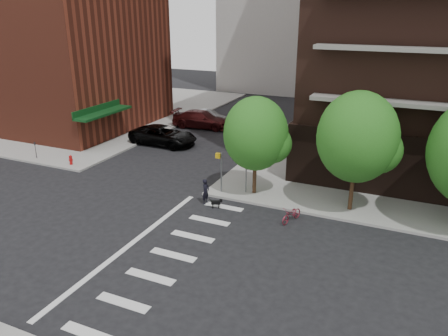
{
  "coord_description": "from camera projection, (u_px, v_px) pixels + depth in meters",
  "views": [
    {
      "loc": [
        12.81,
        -15.78,
        11.29
      ],
      "look_at": [
        3.0,
        6.0,
        2.5
      ],
      "focal_mm": 35.0,
      "sensor_mm": 36.0,
      "label": 1
    }
  ],
  "objects": [
    {
      "name": "tree_b",
      "position": [
        357.0,
        137.0,
        24.19
      ],
      "size": [
        4.5,
        4.5,
        6.65
      ],
      "color": "#301E11",
      "rests_on": "sidewalk_ne"
    },
    {
      "name": "dog_walker",
      "position": [
        206.0,
        191.0,
        26.52
      ],
      "size": [
        0.61,
        0.43,
        1.59
      ],
      "primitive_type": "imported",
      "rotation": [
        0.0,
        0.0,
        1.48
      ],
      "color": "black",
      "rests_on": "ground"
    },
    {
      "name": "ground",
      "position": [
        123.0,
        242.0,
        22.34
      ],
      "size": [
        120.0,
        120.0,
        0.0
      ],
      "primitive_type": "plane",
      "color": "black",
      "rests_on": "ground"
    },
    {
      "name": "parked_car_black",
      "position": [
        163.0,
        135.0,
        38.02
      ],
      "size": [
        2.87,
        6.04,
        1.66
      ],
      "primitive_type": "imported",
      "rotation": [
        0.0,
        0.0,
        1.55
      ],
      "color": "black",
      "rests_on": "ground"
    },
    {
      "name": "dog",
      "position": [
        216.0,
        202.0,
        26.06
      ],
      "size": [
        0.67,
        0.4,
        0.56
      ],
      "rotation": [
        0.0,
        0.0,
        0.41
      ],
      "color": "black",
      "rests_on": "ground"
    },
    {
      "name": "fire_hydrant",
      "position": [
        71.0,
        159.0,
        32.87
      ],
      "size": [
        0.24,
        0.24,
        0.73
      ],
      "color": "#A50C0C",
      "rests_on": "sidewalk_nw"
    },
    {
      "name": "scooter",
      "position": [
        292.0,
        214.0,
        24.35
      ],
      "size": [
        1.1,
        1.84,
        0.91
      ],
      "primitive_type": "imported",
      "rotation": [
        0.0,
        0.0,
        -0.31
      ],
      "color": "maroon",
      "rests_on": "ground"
    },
    {
      "name": "crosswalk",
      "position": [
        159.0,
        251.0,
        21.49
      ],
      "size": [
        3.85,
        13.0,
        0.01
      ],
      "color": "silver",
      "rests_on": "ground"
    },
    {
      "name": "tree_a",
      "position": [
        256.0,
        134.0,
        26.68
      ],
      "size": [
        4.0,
        4.0,
        5.9
      ],
      "color": "#301E11",
      "rests_on": "sidewalk_ne"
    },
    {
      "name": "sidewalk_nw",
      "position": [
        74.0,
        108.0,
        51.87
      ],
      "size": [
        31.0,
        33.0,
        0.15
      ],
      "primitive_type": "cube",
      "color": "gray",
      "rests_on": "ground"
    },
    {
      "name": "parked_car_maroon",
      "position": [
        202.0,
        119.0,
        43.39
      ],
      "size": [
        2.98,
        6.15,
        1.72
      ],
      "primitive_type": "imported",
      "rotation": [
        0.0,
        0.0,
        1.67
      ],
      "color": "#401212",
      "rests_on": "ground"
    },
    {
      "name": "parking_meter",
      "position": [
        35.0,
        148.0,
        34.08
      ],
      "size": [
        0.1,
        0.08,
        1.32
      ],
      "color": "black",
      "rests_on": "sidewalk_nw"
    },
    {
      "name": "midrise_nw",
      "position": [
        42.0,
        20.0,
        42.72
      ],
      "size": [
        21.4,
        15.5,
        20.0
      ],
      "color": "maroon",
      "rests_on": "sidewalk_nw"
    },
    {
      "name": "parked_car_silver",
      "position": [
        208.0,
        118.0,
        44.06
      ],
      "size": [
        1.71,
        4.77,
        1.57
      ],
      "primitive_type": "imported",
      "rotation": [
        0.0,
        0.0,
        1.58
      ],
      "color": "#A7AAAF",
      "rests_on": "ground"
    },
    {
      "name": "pedestrian_signal",
      "position": [
        227.0,
        166.0,
        27.59
      ],
      "size": [
        2.18,
        0.67,
        2.6
      ],
      "color": "slate",
      "rests_on": "sidewalk_ne"
    }
  ]
}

